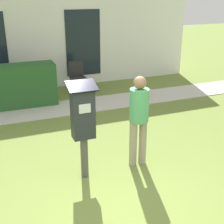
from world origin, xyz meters
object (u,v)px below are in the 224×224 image
(person_standing, at_px, (139,115))
(outdoor_chair_left, at_px, (27,78))
(outdoor_chair_middle, at_px, (77,74))
(parking_meter, at_px, (83,118))

(person_standing, height_order, outdoor_chair_left, person_standing)
(person_standing, xyz_separation_m, outdoor_chair_middle, (0.16, 4.41, -0.40))
(person_standing, relative_size, outdoor_chair_middle, 1.76)
(parking_meter, bearing_deg, person_standing, 1.41)
(parking_meter, relative_size, outdoor_chair_middle, 1.77)
(parking_meter, height_order, person_standing, parking_meter)
(person_standing, relative_size, outdoor_chair_left, 1.76)
(parking_meter, xyz_separation_m, outdoor_chair_left, (-0.30, 4.61, -0.49))
(outdoor_chair_left, relative_size, outdoor_chair_middle, 1.00)
(outdoor_chair_middle, bearing_deg, outdoor_chair_left, 151.37)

